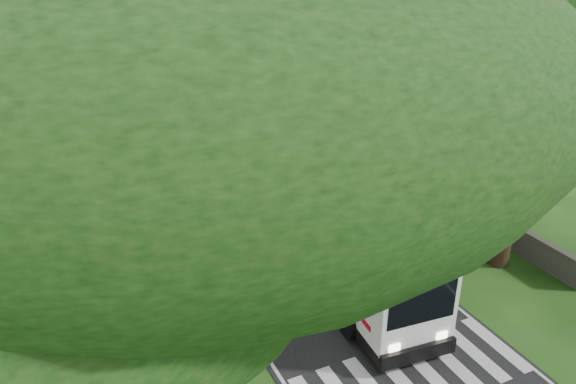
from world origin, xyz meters
name	(u,v)px	position (x,y,z in m)	size (l,w,h in m)	color
ground	(376,339)	(0.00, 0.00, 0.00)	(140.00, 140.00, 0.00)	#143F12
road	(182,132)	(0.00, 25.00, 0.01)	(8.00, 120.00, 0.04)	black
crosswalk	(410,376)	(0.00, -2.00, 0.00)	(8.00, 3.00, 0.01)	silver
property_wall	(301,112)	(9.00, 24.00, 0.60)	(0.35, 50.00, 1.20)	#383533
church	(421,51)	(17.86, 21.55, 4.91)	(14.00, 24.00, 11.60)	tan
pole_near	(411,149)	(5.50, 6.00, 4.18)	(1.60, 0.24, 8.00)	gray
pole_mid	(246,64)	(5.50, 26.00, 4.18)	(1.60, 0.24, 8.00)	gray
pole_far	(175,27)	(5.50, 46.00, 4.18)	(1.60, 0.24, 8.00)	gray
tree_l_near	(161,77)	(-7.50, -4.00, 10.79)	(12.50, 12.50, 13.63)	black
tree_r_near	(543,10)	(7.50, 2.00, 10.44)	(14.28, 14.28, 13.57)	black
coach_bus	(333,221)	(0.98, 4.91, 2.09)	(3.95, 13.37, 3.89)	white
distant_car_a	(106,85)	(-3.00, 38.84, 0.66)	(1.50, 3.72, 1.27)	#B1B1B6
distant_car_b	(92,53)	(-2.09, 54.53, 0.67)	(1.36, 3.89, 1.28)	#21214D
distant_car_c	(121,49)	(1.38, 56.14, 0.65)	(1.75, 4.30, 1.25)	maroon
pedestrian	(137,197)	(-5.43, 13.56, 0.81)	(0.59, 0.39, 1.62)	black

